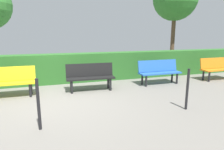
# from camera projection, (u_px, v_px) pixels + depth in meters

# --- Properties ---
(ground_plane) EXTENTS (22.45, 22.45, 0.00)m
(ground_plane) POSITION_uv_depth(u_px,v_px,m) (58.00, 101.00, 5.25)
(ground_plane) COLOR gray
(bench_orange) EXTENTS (1.43, 0.47, 0.86)m
(bench_orange) POSITION_uv_depth(u_px,v_px,m) (217.00, 68.00, 7.67)
(bench_orange) COLOR orange
(bench_orange) RESTS_ON ground_plane
(bench_blue) EXTENTS (1.55, 0.47, 0.86)m
(bench_blue) POSITION_uv_depth(u_px,v_px,m) (159.00, 71.00, 7.01)
(bench_blue) COLOR blue
(bench_blue) RESTS_ON ground_plane
(bench_black) EXTENTS (1.54, 0.52, 0.86)m
(bench_black) POSITION_uv_depth(u_px,v_px,m) (90.00, 76.00, 6.21)
(bench_black) COLOR black
(bench_black) RESTS_ON ground_plane
(bench_yellow) EXTENTS (1.65, 0.47, 0.86)m
(bench_yellow) POSITION_uv_depth(u_px,v_px,m) (5.00, 81.00, 5.53)
(bench_yellow) COLOR yellow
(bench_yellow) RESTS_ON ground_plane
(hedge_row) EXTENTS (18.45, 0.61, 1.07)m
(hedge_row) POSITION_uv_depth(u_px,v_px,m) (86.00, 67.00, 7.45)
(hedge_row) COLOR #2D6B28
(hedge_row) RESTS_ON ground_plane
(railing_post_mid) EXTENTS (0.06, 0.06, 1.00)m
(railing_post_mid) POSITION_uv_depth(u_px,v_px,m) (187.00, 89.00, 4.60)
(railing_post_mid) COLOR black
(railing_post_mid) RESTS_ON ground_plane
(railing_post_far) EXTENTS (0.06, 0.06, 1.00)m
(railing_post_far) POSITION_uv_depth(u_px,v_px,m) (38.00, 105.00, 3.61)
(railing_post_far) COLOR black
(railing_post_far) RESTS_ON ground_plane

